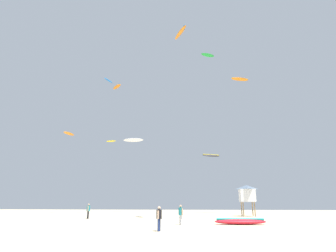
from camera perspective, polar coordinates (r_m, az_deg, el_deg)
ground_plane at (r=15.35m, az=-7.79°, el=-22.09°), size 120.00×120.00×0.00m
person_foreground at (r=19.13m, az=-1.85°, el=-18.14°), size 0.35×0.51×1.56m
person_midground at (r=24.30m, az=2.63°, el=-17.50°), size 0.39×0.43×1.62m
person_left at (r=34.69m, az=-16.09°, el=-16.27°), size 0.38×0.55×1.68m
kite_grounded_near at (r=25.54m, az=14.64°, el=-18.51°), size 4.33×1.32×0.52m
lifeguard_tower at (r=40.94m, az=15.95°, el=-13.17°), size 2.30×2.30×4.15m
kite_aloft_0 at (r=58.40m, az=-7.16°, el=-2.88°), size 4.23×1.26×0.86m
kite_aloft_1 at (r=54.62m, az=-12.16°, el=9.16°), size 1.54×2.66×0.58m
kite_aloft_2 at (r=54.58m, az=-11.63°, el=-3.07°), size 2.19×1.04×0.30m
kite_aloft_3 at (r=38.66m, az=2.56°, el=18.68°), size 2.26×3.38×0.83m
kite_aloft_4 at (r=55.01m, az=-19.74°, el=-1.49°), size 1.41×3.15×0.45m
kite_aloft_5 at (r=55.02m, az=8.85°, el=-6.03°), size 3.77×2.45×0.78m
kite_aloft_6 at (r=49.91m, az=8.18°, el=14.26°), size 2.57×1.79×0.47m
kite_aloft_7 at (r=63.84m, az=-10.48°, el=7.96°), size 2.95×3.27×0.42m
kite_aloft_8 at (r=55.16m, az=14.60°, el=9.33°), size 3.64×2.10×0.52m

